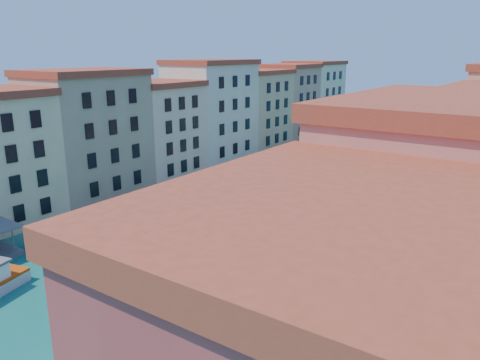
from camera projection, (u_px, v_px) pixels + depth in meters
name	position (u px, v px, depth m)	size (l,w,h in m)	color
left_bank_palazzos	(192.00, 118.00, 93.51)	(12.80, 128.40, 21.00)	#C5AE89
quay	(441.00, 205.00, 69.78)	(4.00, 140.00, 1.00)	gray
restaurant_awnings	(321.00, 316.00, 35.78)	(3.20, 44.55, 3.12)	maroon
mooring_poles_right	(316.00, 294.00, 42.51)	(1.44, 54.24, 3.20)	brown
vaporetto_far	(295.00, 161.00, 94.22)	(12.63, 17.20, 2.63)	white
gondola_fore	(155.00, 252.00, 53.55)	(1.61, 12.61, 2.51)	black
gondola_right	(186.00, 300.00, 43.06)	(5.53, 11.65, 2.44)	black
gondola_far	(302.00, 199.00, 72.99)	(5.97, 11.36, 1.72)	black
motorboat_mid	(260.00, 192.00, 75.73)	(4.98, 7.80, 1.55)	silver
motorboat_far	(393.00, 158.00, 100.59)	(3.47, 6.80, 1.35)	silver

